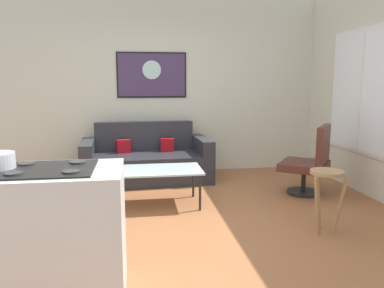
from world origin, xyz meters
TOP-DOWN VIEW (x-y plane):
  - ground at (0.00, 0.00)m, footprint 6.40×6.40m
  - back_wall at (0.00, 2.42)m, footprint 6.40×0.05m
  - couch at (-0.23, 1.85)m, footprint 1.93×1.00m
  - coffee_table at (-0.15, 0.67)m, footprint 1.09×0.63m
  - armchair at (1.87, 0.80)m, footprint 0.82×0.83m
  - bar_stool at (1.45, -0.41)m, footprint 0.37×0.36m
  - kitchen_counter at (-1.22, -1.23)m, footprint 1.49×0.64m
  - wall_painting at (-0.11, 2.38)m, footprint 1.10×0.03m
  - window at (2.59, 0.90)m, footprint 0.03×1.49m

SIDE VIEW (x-z plane):
  - ground at x=0.00m, z-range -0.04..0.00m
  - couch at x=-0.23m, z-range -0.14..0.72m
  - coffee_table at x=-0.15m, z-range 0.19..0.63m
  - armchair at x=1.87m, z-range -0.02..0.91m
  - kitchen_counter at x=-1.22m, z-range -0.01..0.92m
  - bar_stool at x=1.45m, z-range 0.17..0.80m
  - window at x=2.59m, z-range 0.52..2.18m
  - back_wall at x=0.00m, z-range 0.00..2.80m
  - wall_painting at x=-0.11m, z-range 1.22..1.94m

